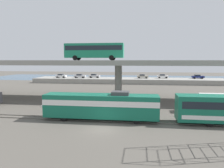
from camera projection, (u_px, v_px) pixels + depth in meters
ground_plane at (102, 129)px, 26.44m from camera, size 260.00×260.00×0.00m
rail_strip_near at (106, 121)px, 29.67m from camera, size 110.00×0.12×0.12m
rail_strip_far at (107, 118)px, 31.09m from camera, size 110.00×0.12×0.12m
train_locomotive at (95, 105)px, 30.36m from camera, size 17.24×3.04×4.18m
highway_overpass at (118, 64)px, 45.29m from camera, size 96.00×10.50×8.49m
transit_bus_on_overpass at (94, 50)px, 43.62m from camera, size 12.00×2.68×3.40m
service_truck_west at (208, 102)px, 34.96m from camera, size 6.80×2.46×3.04m
pier_parking_lot at (128, 81)px, 80.53m from camera, size 70.79×11.07×1.75m
parked_car_0 at (80, 76)px, 81.73m from camera, size 4.41×1.97×1.50m
parked_car_1 at (163, 76)px, 80.63m from camera, size 4.13×1.99×1.50m
parked_car_2 at (94, 76)px, 82.50m from camera, size 4.27×1.86×1.50m
parked_car_3 at (198, 77)px, 78.63m from camera, size 4.31×1.87×1.50m
parked_car_4 at (143, 76)px, 80.19m from camera, size 4.26×1.84×1.50m
parked_car_5 at (61, 76)px, 82.38m from camera, size 4.01×1.90×1.50m
harbor_water at (131, 78)px, 103.28m from camera, size 140.00×36.00×0.01m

